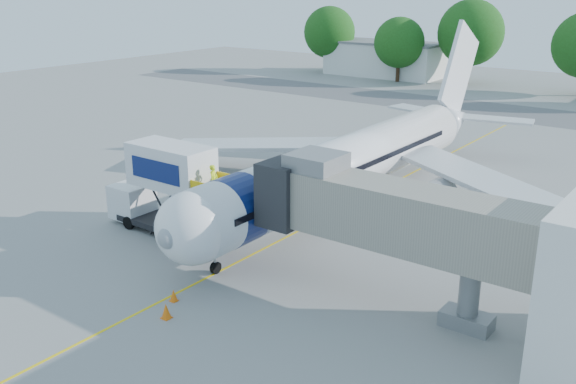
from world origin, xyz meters
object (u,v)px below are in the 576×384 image
Objects in this scene: ground_tug at (75,311)px; catering_hiloader at (165,188)px; jet_bridge at (379,213)px; aircraft at (354,162)px.

catering_hiloader is at bearing 93.30° from ground_tug.
ground_tug is (-9.21, -10.09, -3.56)m from jet_bridge.
ground_tug is at bearing -63.39° from catering_hiloader.
aircraft reaches higher than jet_bridge.
ground_tug is at bearing -132.39° from jet_bridge.
ground_tug is (5.05, -10.08, -1.98)m from catering_hiloader.
catering_hiloader is (-6.27, -11.12, -0.19)m from aircraft.
jet_bridge is at bearing -54.30° from aircraft.
jet_bridge is 1.64× the size of catering_hiloader.
jet_bridge is (7.99, -11.12, 1.39)m from aircraft.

